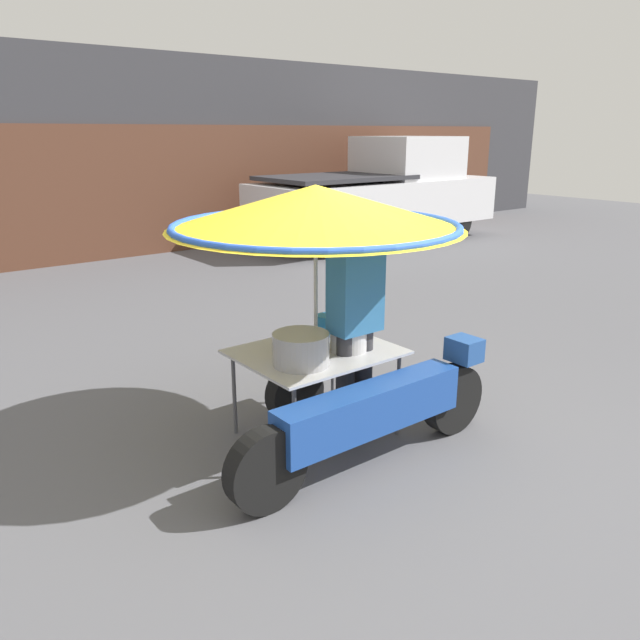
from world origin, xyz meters
TOP-DOWN VIEW (x-y plane):
  - ground_plane at (0.00, 0.00)m, footprint 36.00×36.00m
  - shopfront_building at (0.00, 9.41)m, footprint 28.00×2.06m
  - vendor_motorcycle_cart at (-0.12, 0.58)m, footprint 2.25×2.09m
  - vendor_person at (0.10, 0.46)m, footprint 0.38×0.23m
  - pickup_truck at (6.34, 6.77)m, footprint 5.43×1.87m

SIDE VIEW (x-z plane):
  - ground_plane at x=0.00m, z-range 0.00..0.00m
  - vendor_person at x=0.10m, z-range 0.11..1.80m
  - pickup_truck at x=6.34m, z-range -0.06..2.08m
  - vendor_motorcycle_cart at x=-0.12m, z-range 0.55..2.44m
  - shopfront_building at x=0.00m, z-range -0.01..3.62m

